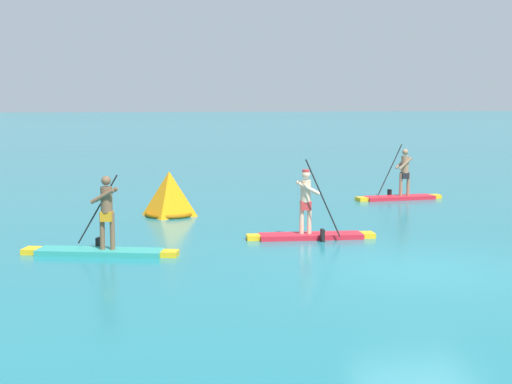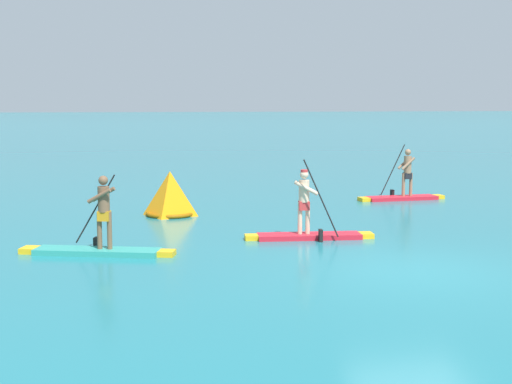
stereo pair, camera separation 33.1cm
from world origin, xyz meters
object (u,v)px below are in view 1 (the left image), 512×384
at_px(paddleboarder_mid_center, 310,225).
at_px(paddleboarder_far_right, 400,190).
at_px(paddleboarder_near_left, 101,241).
at_px(race_marker_buoy, 169,196).

relative_size(paddleboarder_mid_center, paddleboarder_far_right, 1.03).
xyz_separation_m(paddleboarder_near_left, paddleboarder_far_right, (10.19, 7.39, 0.01)).
bearing_deg(paddleboarder_mid_center, race_marker_buoy, 130.23).
height_order(paddleboarder_mid_center, paddleboarder_far_right, paddleboarder_mid_center).
bearing_deg(paddleboarder_near_left, paddleboarder_far_right, -126.78).
distance_m(paddleboarder_mid_center, paddleboarder_far_right, 8.22).
xyz_separation_m(paddleboarder_near_left, paddleboarder_mid_center, (5.10, 0.93, 0.02)).
height_order(paddleboarder_far_right, race_marker_buoy, paddleboarder_far_right).
relative_size(paddleboarder_near_left, paddleboarder_mid_center, 1.08).
relative_size(paddleboarder_near_left, paddleboarder_far_right, 1.11).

